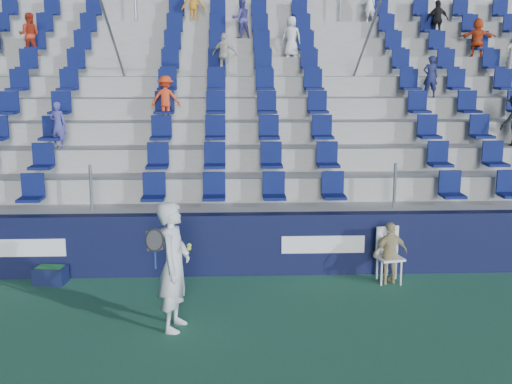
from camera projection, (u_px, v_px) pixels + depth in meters
ground at (250, 343)px, 9.45m from camera, size 70.00×70.00×0.00m
sponsor_wall at (245, 244)px, 12.41m from camera, size 24.00×0.32×1.20m
grandstand at (240, 136)px, 17.09m from camera, size 24.00×8.17×6.63m
tennis_player at (174, 266)px, 9.77m from camera, size 0.71×0.81×2.01m
line_judge_chair at (388, 250)px, 12.04m from camera, size 0.54×0.56×1.03m
line_judge at (390, 253)px, 11.89m from camera, size 0.73×0.44×1.17m
ball_bin at (51, 274)px, 11.96m from camera, size 0.63×0.46×0.33m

